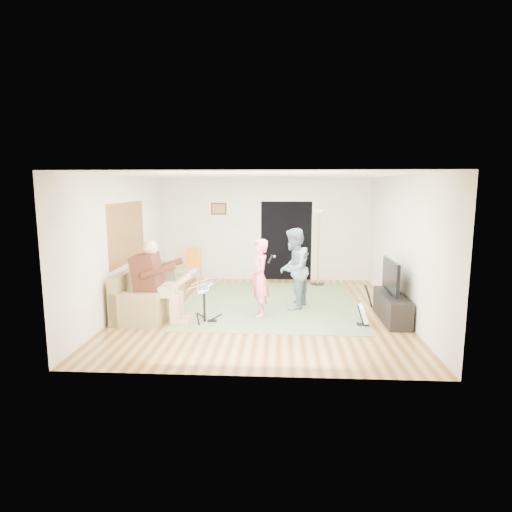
{
  "coord_description": "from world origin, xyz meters",
  "views": [
    {
      "loc": [
        0.39,
        -8.34,
        2.51
      ],
      "look_at": [
        -0.1,
        0.3,
        1.08
      ],
      "focal_mm": 30.0,
      "sensor_mm": 36.0,
      "label": 1
    }
  ],
  "objects_px": {
    "drum_kit": "(204,306)",
    "guitarist": "(293,269)",
    "torchiere_lamp": "(319,234)",
    "television": "(391,276)",
    "sofa": "(146,297)",
    "dining_chair": "(193,273)",
    "guitar_spare": "(363,314)",
    "tv_cabinet": "(392,307)",
    "singer": "(260,278)"
  },
  "relations": [
    {
      "from": "drum_kit",
      "to": "guitar_spare",
      "type": "bearing_deg",
      "value": -0.7
    },
    {
      "from": "guitar_spare",
      "to": "dining_chair",
      "type": "height_order",
      "value": "dining_chair"
    },
    {
      "from": "guitarist",
      "to": "tv_cabinet",
      "type": "bearing_deg",
      "value": 86.58
    },
    {
      "from": "guitar_spare",
      "to": "torchiere_lamp",
      "type": "relative_size",
      "value": 0.4
    },
    {
      "from": "sofa",
      "to": "television",
      "type": "height_order",
      "value": "television"
    },
    {
      "from": "drum_kit",
      "to": "television",
      "type": "height_order",
      "value": "television"
    },
    {
      "from": "drum_kit",
      "to": "guitarist",
      "type": "distance_m",
      "value": 2.01
    },
    {
      "from": "torchiere_lamp",
      "to": "dining_chair",
      "type": "height_order",
      "value": "torchiere_lamp"
    },
    {
      "from": "singer",
      "to": "television",
      "type": "distance_m",
      "value": 2.45
    },
    {
      "from": "guitar_spare",
      "to": "tv_cabinet",
      "type": "xyz_separation_m",
      "value": [
        0.59,
        0.35,
        0.03
      ]
    },
    {
      "from": "guitar_spare",
      "to": "television",
      "type": "xyz_separation_m",
      "value": [
        0.54,
        0.35,
        0.63
      ]
    },
    {
      "from": "drum_kit",
      "to": "singer",
      "type": "distance_m",
      "value": 1.19
    },
    {
      "from": "singer",
      "to": "guitarist",
      "type": "bearing_deg",
      "value": 114.58
    },
    {
      "from": "guitarist",
      "to": "torchiere_lamp",
      "type": "bearing_deg",
      "value": 179.45
    },
    {
      "from": "guitarist",
      "to": "television",
      "type": "distance_m",
      "value": 1.91
    },
    {
      "from": "dining_chair",
      "to": "tv_cabinet",
      "type": "bearing_deg",
      "value": -28.81
    },
    {
      "from": "sofa",
      "to": "guitarist",
      "type": "height_order",
      "value": "guitarist"
    },
    {
      "from": "guitarist",
      "to": "torchiere_lamp",
      "type": "relative_size",
      "value": 0.86
    },
    {
      "from": "dining_chair",
      "to": "guitar_spare",
      "type": "bearing_deg",
      "value": -36.21
    },
    {
      "from": "torchiere_lamp",
      "to": "guitar_spare",
      "type": "bearing_deg",
      "value": -80.22
    },
    {
      "from": "drum_kit",
      "to": "torchiere_lamp",
      "type": "xyz_separation_m",
      "value": [
        2.35,
        3.17,
        1.01
      ]
    },
    {
      "from": "drum_kit",
      "to": "television",
      "type": "distance_m",
      "value": 3.51
    },
    {
      "from": "singer",
      "to": "tv_cabinet",
      "type": "relative_size",
      "value": 1.07
    },
    {
      "from": "singer",
      "to": "television",
      "type": "bearing_deg",
      "value": 72.03
    },
    {
      "from": "torchiere_lamp",
      "to": "dining_chair",
      "type": "xyz_separation_m",
      "value": [
        -3.16,
        -0.35,
        -0.98
      ]
    },
    {
      "from": "guitarist",
      "to": "tv_cabinet",
      "type": "distance_m",
      "value": 2.04
    },
    {
      "from": "drum_kit",
      "to": "tv_cabinet",
      "type": "bearing_deg",
      "value": 5.17
    },
    {
      "from": "singer",
      "to": "television",
      "type": "relative_size",
      "value": 1.44
    },
    {
      "from": "guitarist",
      "to": "dining_chair",
      "type": "distance_m",
      "value": 3.11
    },
    {
      "from": "guitar_spare",
      "to": "torchiere_lamp",
      "type": "bearing_deg",
      "value": 99.78
    },
    {
      "from": "guitarist",
      "to": "drum_kit",
      "type": "bearing_deg",
      "value": -42.03
    },
    {
      "from": "guitar_spare",
      "to": "torchiere_lamp",
      "type": "distance_m",
      "value": 3.44
    },
    {
      "from": "guitarist",
      "to": "tv_cabinet",
      "type": "relative_size",
      "value": 1.19
    },
    {
      "from": "singer",
      "to": "drum_kit",
      "type": "bearing_deg",
      "value": -80.17
    },
    {
      "from": "drum_kit",
      "to": "television",
      "type": "xyz_separation_m",
      "value": [
        3.45,
        0.32,
        0.54
      ]
    },
    {
      "from": "drum_kit",
      "to": "guitarist",
      "type": "height_order",
      "value": "guitarist"
    },
    {
      "from": "torchiere_lamp",
      "to": "drum_kit",
      "type": "bearing_deg",
      "value": -126.57
    },
    {
      "from": "guitar_spare",
      "to": "television",
      "type": "bearing_deg",
      "value": 33.0
    },
    {
      "from": "guitarist",
      "to": "television",
      "type": "bearing_deg",
      "value": 86.06
    },
    {
      "from": "drum_kit",
      "to": "guitar_spare",
      "type": "height_order",
      "value": "guitar_spare"
    },
    {
      "from": "sofa",
      "to": "torchiere_lamp",
      "type": "relative_size",
      "value": 1.13
    },
    {
      "from": "dining_chair",
      "to": "television",
      "type": "xyz_separation_m",
      "value": [
        4.25,
        -2.5,
        0.51
      ]
    },
    {
      "from": "sofa",
      "to": "television",
      "type": "xyz_separation_m",
      "value": [
        4.75,
        -0.33,
        0.56
      ]
    },
    {
      "from": "guitarist",
      "to": "guitar_spare",
      "type": "bearing_deg",
      "value": 67.19
    },
    {
      "from": "sofa",
      "to": "dining_chair",
      "type": "distance_m",
      "value": 2.23
    },
    {
      "from": "sofa",
      "to": "dining_chair",
      "type": "height_order",
      "value": "dining_chair"
    },
    {
      "from": "dining_chair",
      "to": "singer",
      "type": "bearing_deg",
      "value": -51.25
    },
    {
      "from": "guitarist",
      "to": "guitar_spare",
      "type": "height_order",
      "value": "guitarist"
    },
    {
      "from": "singer",
      "to": "guitar_spare",
      "type": "relative_size",
      "value": 1.96
    },
    {
      "from": "tv_cabinet",
      "to": "guitar_spare",
      "type": "bearing_deg",
      "value": -149.27
    }
  ]
}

